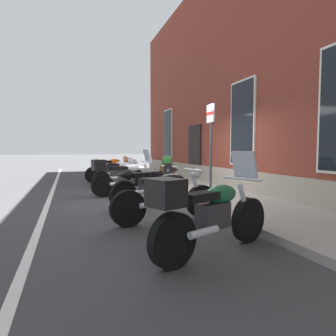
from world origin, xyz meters
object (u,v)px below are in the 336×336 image
Objects in this scene: barrel_planter at (167,170)px; motorcycle_black_naked at (168,196)px; motorcycle_orange_sport at (114,168)px; motorcycle_white_sport at (121,171)px; motorcycle_green_touring at (210,213)px; motorcycle_black_sport at (154,182)px; motorcycle_silver_touring at (124,176)px; parking_sign at (211,137)px.

motorcycle_black_naked is at bearing -18.90° from barrel_planter.
motorcycle_orange_sport is at bearing -137.13° from barrel_planter.
motorcycle_white_sport is 0.96× the size of motorcycle_green_touring.
motorcycle_black_naked is (1.58, -0.19, -0.06)m from motorcycle_black_sport.
motorcycle_orange_sport is 1.02× the size of motorcycle_silver_touring.
parking_sign is at bearing 132.36° from motorcycle_black_naked.
motorcycle_silver_touring is at bearing -178.41° from motorcycle_green_touring.
motorcycle_black_sport is 3.35m from motorcycle_green_touring.
motorcycle_silver_touring reaches higher than motorcycle_black_sport.
motorcycle_white_sport is 0.93× the size of motorcycle_black_sport.
motorcycle_black_sport is 0.96× the size of motorcycle_black_naked.
motorcycle_orange_sport is 8.42m from motorcycle_green_touring.
barrel_planter is at bearing 131.65° from motorcycle_silver_touring.
motorcycle_black_sport is at bearing 173.13° from motorcycle_black_naked.
motorcycle_black_naked is 2.51m from parking_sign.
motorcycle_silver_touring is at bearing -3.91° from motorcycle_orange_sport.
motorcycle_silver_touring is 0.90× the size of parking_sign.
motorcycle_orange_sport is 5.08m from motorcycle_black_sport.
motorcycle_black_naked is 0.91× the size of parking_sign.
motorcycle_black_sport is at bearing 2.65° from motorcycle_white_sport.
barrel_planter is (-3.31, 1.48, 0.03)m from motorcycle_black_sport.
parking_sign is (3.57, 1.62, 1.07)m from motorcycle_white_sport.
barrel_planter is at bearing 83.92° from motorcycle_white_sport.
motorcycle_black_naked is at bearing -0.33° from motorcycle_white_sport.
barrel_planter is at bearing 42.87° from motorcycle_orange_sport.
motorcycle_silver_touring is at bearing -7.28° from motorcycle_white_sport.
motorcycle_orange_sport reaches higher than motorcycle_black_naked.
motorcycle_green_touring is 6.87m from barrel_planter.
motorcycle_orange_sport is at bearing 179.75° from motorcycle_black_naked.
parking_sign is at bearing 24.40° from motorcycle_white_sport.
barrel_planter is (-1.67, 1.88, 0.01)m from motorcycle_silver_touring.
motorcycle_green_touring is (6.83, -0.10, -0.02)m from motorcycle_white_sport.
barrel_planter is (-6.65, 1.74, 0.02)m from motorcycle_green_touring.
barrel_planter reaches higher than motorcycle_white_sport.
motorcycle_orange_sport is 1.60m from motorcycle_white_sport.
parking_sign is (1.72, 1.85, 1.08)m from motorcycle_silver_touring.
motorcycle_orange_sport is 1.13× the size of motorcycle_white_sport.
motorcycle_black_sport is at bearing -24.16° from barrel_planter.
motorcycle_black_naked is at bearing -0.25° from motorcycle_orange_sport.
parking_sign is (-1.50, 1.65, 1.16)m from motorcycle_black_naked.
barrel_planter reaches higher than motorcycle_black_naked.
motorcycle_orange_sport is 1.08× the size of motorcycle_green_touring.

